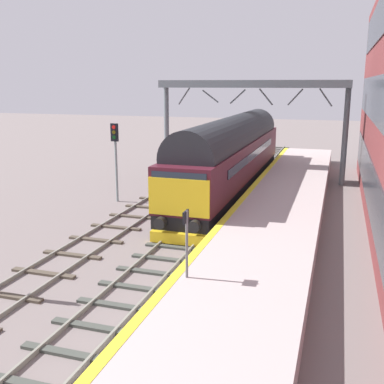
# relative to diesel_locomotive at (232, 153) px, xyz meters

# --- Properties ---
(ground_plane) EXTENTS (140.00, 140.00, 0.00)m
(ground_plane) POSITION_rel_diesel_locomotive_xyz_m (-0.00, -7.69, -2.49)
(ground_plane) COLOR slate
(ground_plane) RESTS_ON ground
(track_main) EXTENTS (2.50, 60.00, 0.15)m
(track_main) POSITION_rel_diesel_locomotive_xyz_m (-0.00, -7.69, -2.43)
(track_main) COLOR gray
(track_main) RESTS_ON ground
(track_adjacent_west) EXTENTS (2.50, 60.00, 0.15)m
(track_adjacent_west) POSITION_rel_diesel_locomotive_xyz_m (-3.54, -7.69, -2.43)
(track_adjacent_west) COLOR gray
(track_adjacent_west) RESTS_ON ground
(station_platform) EXTENTS (4.00, 44.00, 1.01)m
(station_platform) POSITION_rel_diesel_locomotive_xyz_m (3.60, -7.69, -1.99)
(station_platform) COLOR #B8A8A6
(station_platform) RESTS_ON ground
(diesel_locomotive) EXTENTS (2.74, 20.03, 4.68)m
(diesel_locomotive) POSITION_rel_diesel_locomotive_xyz_m (0.00, 0.00, 0.00)
(diesel_locomotive) COLOR black
(diesel_locomotive) RESTS_ON ground
(signal_post_mid) EXTENTS (0.44, 0.22, 4.45)m
(signal_post_mid) POSITION_rel_diesel_locomotive_xyz_m (-5.74, -4.05, 0.37)
(signal_post_mid) COLOR gray
(signal_post_mid) RESTS_ON ground
(platform_number_sign) EXTENTS (0.10, 0.44, 2.03)m
(platform_number_sign) POSITION_rel_diesel_locomotive_xyz_m (2.10, -15.12, -0.14)
(platform_number_sign) COLOR slate
(platform_number_sign) RESTS_ON station_platform
(overhead_footbridge) EXTENTS (12.84, 2.00, 6.82)m
(overhead_footbridge) POSITION_rel_diesel_locomotive_xyz_m (0.28, 4.55, 3.69)
(overhead_footbridge) COLOR slate
(overhead_footbridge) RESTS_ON ground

